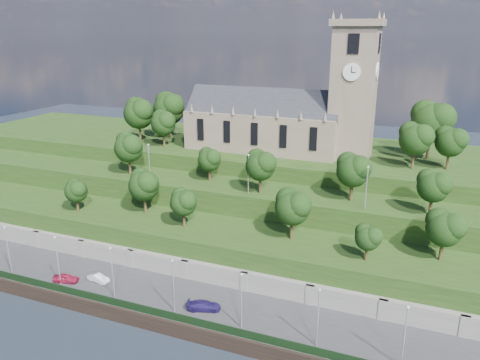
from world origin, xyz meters
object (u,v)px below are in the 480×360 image
at_px(car_middle, 98,278).
at_px(car_right, 204,306).
at_px(church, 286,116).
at_px(car_left, 66,278).

distance_m(car_middle, car_right, 18.65).
relative_size(church, car_middle, 10.41).
xyz_separation_m(church, car_right, (0.82, -41.63, -19.85)).
distance_m(car_left, car_right, 23.23).
bearing_deg(car_right, car_left, 73.35).
xyz_separation_m(car_middle, car_right, (18.63, -0.87, 0.06)).
bearing_deg(church, car_right, -88.87).
relative_size(church, car_left, 9.80).
bearing_deg(church, car_left, -117.65).
height_order(car_middle, car_right, car_right).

